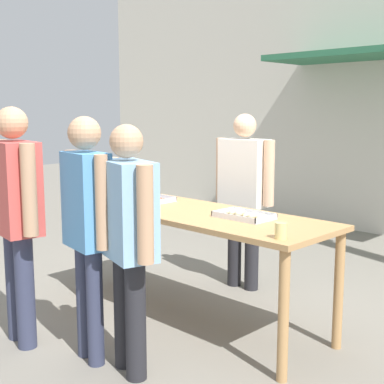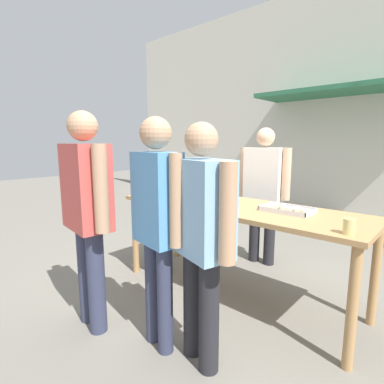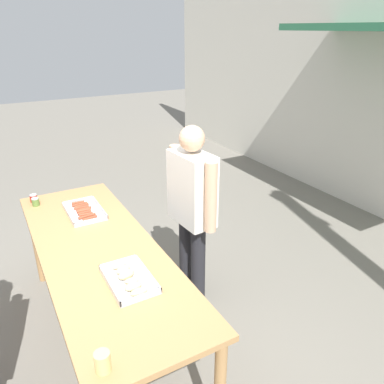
{
  "view_description": "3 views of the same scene",
  "coord_description": "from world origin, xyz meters",
  "px_view_note": "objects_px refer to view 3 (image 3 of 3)",
  "views": [
    {
      "loc": [
        2.97,
        -3.0,
        1.71
      ],
      "look_at": [
        0.0,
        0.0,
        1.06
      ],
      "focal_mm": 50.0,
      "sensor_mm": 36.0,
      "label": 1
    },
    {
      "loc": [
        1.56,
        -2.36,
        1.5
      ],
      "look_at": [
        -0.62,
        0.06,
        0.96
      ],
      "focal_mm": 28.0,
      "sensor_mm": 36.0,
      "label": 2
    },
    {
      "loc": [
        2.39,
        -0.54,
        2.39
      ],
      "look_at": [
        -0.2,
        0.9,
        1.09
      ],
      "focal_mm": 35.0,
      "sensor_mm": 36.0,
      "label": 3
    }
  ],
  "objects_px": {
    "food_tray_buns": "(129,279)",
    "beer_cup": "(103,362)",
    "condiment_jar_mustard": "(34,198)",
    "condiment_jar_ketchup": "(36,202)",
    "person_server_behind_table": "(192,202)",
    "food_tray_sausages": "(84,212)"
  },
  "relations": [
    {
      "from": "food_tray_buns",
      "to": "beer_cup",
      "type": "height_order",
      "value": "beer_cup"
    },
    {
      "from": "condiment_jar_mustard",
      "to": "condiment_jar_ketchup",
      "type": "height_order",
      "value": "same"
    },
    {
      "from": "condiment_jar_mustard",
      "to": "condiment_jar_ketchup",
      "type": "distance_m",
      "value": 0.09
    },
    {
      "from": "condiment_jar_ketchup",
      "to": "person_server_behind_table",
      "type": "xyz_separation_m",
      "value": [
        0.78,
        1.19,
        0.04
      ]
    },
    {
      "from": "food_tray_sausages",
      "to": "person_server_behind_table",
      "type": "height_order",
      "value": "person_server_behind_table"
    },
    {
      "from": "condiment_jar_mustard",
      "to": "beer_cup",
      "type": "relative_size",
      "value": 0.71
    },
    {
      "from": "condiment_jar_ketchup",
      "to": "beer_cup",
      "type": "xyz_separation_m",
      "value": [
        2.05,
        0.0,
        0.02
      ]
    },
    {
      "from": "food_tray_sausages",
      "to": "food_tray_buns",
      "type": "bearing_deg",
      "value": -0.05
    },
    {
      "from": "food_tray_buns",
      "to": "person_server_behind_table",
      "type": "height_order",
      "value": "person_server_behind_table"
    },
    {
      "from": "condiment_jar_ketchup",
      "to": "food_tray_buns",
      "type": "bearing_deg",
      "value": 13.18
    },
    {
      "from": "food_tray_sausages",
      "to": "beer_cup",
      "type": "height_order",
      "value": "beer_cup"
    },
    {
      "from": "condiment_jar_ketchup",
      "to": "beer_cup",
      "type": "height_order",
      "value": "beer_cup"
    },
    {
      "from": "food_tray_buns",
      "to": "condiment_jar_ketchup",
      "type": "xyz_separation_m",
      "value": [
        -1.47,
        -0.35,
        0.01
      ]
    },
    {
      "from": "beer_cup",
      "to": "person_server_behind_table",
      "type": "bearing_deg",
      "value": 136.81
    },
    {
      "from": "person_server_behind_table",
      "to": "food_tray_buns",
      "type": "bearing_deg",
      "value": -55.24
    },
    {
      "from": "condiment_jar_ketchup",
      "to": "person_server_behind_table",
      "type": "distance_m",
      "value": 1.42
    },
    {
      "from": "condiment_jar_ketchup",
      "to": "condiment_jar_mustard",
      "type": "bearing_deg",
      "value": -178.23
    },
    {
      "from": "condiment_jar_mustard",
      "to": "food_tray_buns",
      "type": "bearing_deg",
      "value": 12.53
    },
    {
      "from": "food_tray_sausages",
      "to": "condiment_jar_ketchup",
      "type": "height_order",
      "value": "condiment_jar_ketchup"
    },
    {
      "from": "beer_cup",
      "to": "person_server_behind_table",
      "type": "relative_size",
      "value": 0.06
    },
    {
      "from": "food_tray_buns",
      "to": "beer_cup",
      "type": "bearing_deg",
      "value": -30.86
    },
    {
      "from": "person_server_behind_table",
      "to": "condiment_jar_ketchup",
      "type": "bearing_deg",
      "value": -127.83
    }
  ]
}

